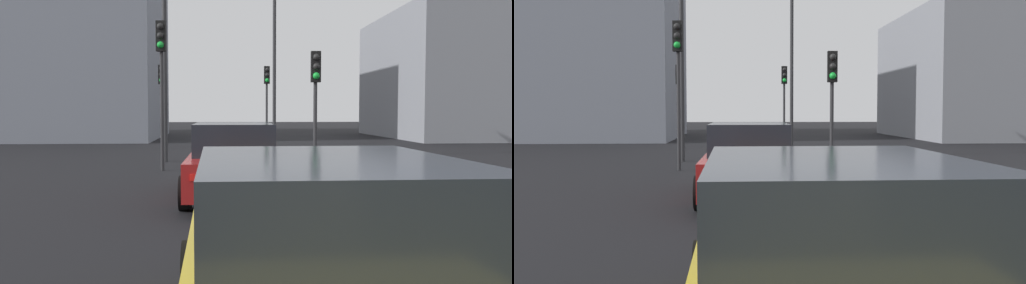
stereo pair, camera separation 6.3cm
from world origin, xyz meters
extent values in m
cube|color=maroon|center=(9.26, 0.14, 0.60)|extent=(4.83, 1.87, 0.67)
cube|color=#1E232B|center=(9.02, 0.14, 1.24)|extent=(2.19, 1.61, 0.63)
cylinder|color=black|center=(10.73, -0.78, 0.32)|extent=(0.64, 0.23, 0.64)
cylinder|color=black|center=(10.76, 1.00, 0.32)|extent=(0.64, 0.23, 0.64)
cylinder|color=black|center=(7.75, -0.73, 0.32)|extent=(0.64, 0.23, 0.64)
cylinder|color=black|center=(7.79, 1.06, 0.32)|extent=(0.64, 0.23, 0.64)
cube|color=red|center=(6.83, -0.46, 0.72)|extent=(0.03, 0.20, 0.11)
cube|color=red|center=(6.85, 0.82, 0.72)|extent=(0.03, 0.20, 0.11)
cube|color=#1E232B|center=(1.08, -0.20, 1.24)|extent=(2.14, 1.56, 0.62)
cylinder|color=black|center=(2.79, -1.07, 0.32)|extent=(0.64, 0.22, 0.64)
cylinder|color=black|center=(2.78, 0.68, 0.32)|extent=(0.64, 0.22, 0.64)
cylinder|color=#2D2D30|center=(13.82, -2.42, 1.32)|extent=(0.11, 0.11, 2.64)
cube|color=black|center=(13.76, -2.41, 3.09)|extent=(0.21, 0.29, 0.90)
sphere|color=black|center=(13.65, -2.41, 3.36)|extent=(0.20, 0.20, 0.20)
sphere|color=black|center=(13.65, -2.41, 3.09)|extent=(0.20, 0.20, 0.20)
sphere|color=green|center=(13.65, -2.41, 2.82)|extent=(0.20, 0.20, 0.20)
cylinder|color=#2D2D30|center=(25.95, -2.07, 1.58)|extent=(0.11, 0.11, 3.16)
cube|color=black|center=(25.89, -2.07, 3.61)|extent=(0.21, 0.28, 0.90)
sphere|color=black|center=(25.78, -2.08, 3.88)|extent=(0.20, 0.20, 0.20)
sphere|color=black|center=(25.78, -2.08, 3.61)|extent=(0.20, 0.20, 0.20)
sphere|color=green|center=(25.78, -2.08, 3.34)|extent=(0.20, 0.20, 0.20)
cylinder|color=#2D2D30|center=(14.45, 2.12, 1.79)|extent=(0.11, 0.11, 3.57)
cube|color=black|center=(14.39, 2.13, 4.02)|extent=(0.22, 0.29, 0.90)
sphere|color=black|center=(14.28, 2.14, 4.29)|extent=(0.20, 0.20, 0.20)
sphere|color=black|center=(14.28, 2.14, 4.02)|extent=(0.20, 0.20, 0.20)
sphere|color=green|center=(14.28, 2.14, 3.75)|extent=(0.20, 0.20, 0.20)
cylinder|color=#2D2D30|center=(23.91, 3.09, 1.52)|extent=(0.11, 0.11, 3.04)
cube|color=black|center=(23.85, 3.08, 3.49)|extent=(0.24, 0.31, 0.90)
sphere|color=black|center=(23.74, 3.07, 3.76)|extent=(0.20, 0.20, 0.20)
sphere|color=black|center=(23.74, 3.07, 3.49)|extent=(0.20, 0.20, 0.20)
sphere|color=green|center=(23.74, 3.07, 3.22)|extent=(0.20, 0.20, 0.20)
cylinder|color=#2D2D30|center=(23.68, -2.23, 4.07)|extent=(0.16, 0.16, 8.15)
cylinder|color=#2D2D30|center=(17.35, 2.30, 4.37)|extent=(0.16, 0.16, 8.73)
cube|color=gray|center=(33.73, -14.00, 4.06)|extent=(13.79, 6.49, 8.13)
cube|color=gray|center=(34.24, 10.00, 6.85)|extent=(12.75, 11.57, 13.70)
camera|label=1|loc=(-2.20, 0.47, 1.84)|focal=38.50mm
camera|label=2|loc=(-2.20, 0.40, 1.84)|focal=38.50mm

